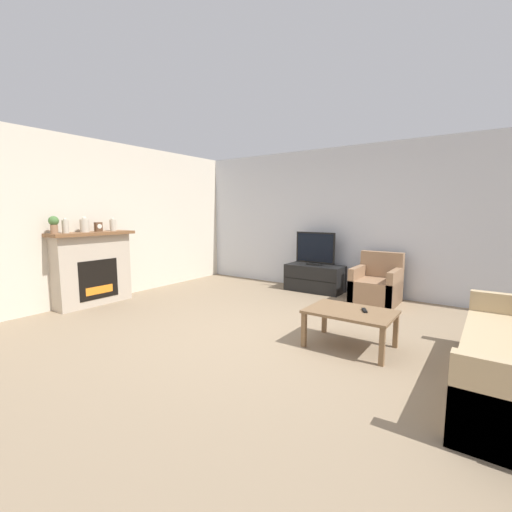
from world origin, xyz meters
name	(u,v)px	position (x,y,z in m)	size (l,w,h in m)	color
ground_plane	(255,338)	(0.00, 0.00, 0.00)	(24.00, 24.00, 0.00)	#89755B
wall_back	(347,220)	(0.00, 2.99, 1.35)	(12.00, 0.06, 2.70)	silver
wall_left	(99,221)	(-3.24, 0.00, 1.35)	(0.06, 12.00, 2.70)	beige
fireplace	(93,268)	(-3.05, -0.27, 0.60)	(0.45, 1.30, 1.19)	#B7A893
mantel_vase_left	(65,226)	(-3.03, -0.66, 1.29)	(0.10, 0.10, 0.23)	beige
mantel_vase_centre_left	(84,225)	(-3.03, -0.37, 1.30)	(0.14, 0.14, 0.25)	beige
mantel_vase_right	(113,225)	(-3.03, 0.12, 1.29)	(0.10, 0.10, 0.22)	beige
mantel_clock	(98,227)	(-3.03, -0.14, 1.26)	(0.08, 0.11, 0.15)	brown
potted_plant	(54,224)	(-3.03, -0.82, 1.34)	(0.14, 0.14, 0.26)	#936B4C
tv_stand	(315,278)	(-0.49, 2.67, 0.25)	(1.08, 0.50, 0.50)	black
tv	(315,250)	(-0.49, 2.67, 0.80)	(0.78, 0.18, 0.63)	black
armchair	(376,286)	(0.73, 2.47, 0.28)	(0.70, 0.76, 0.83)	#937051
coffee_table	(350,315)	(1.03, 0.38, 0.37)	(0.93, 0.64, 0.42)	brown
remote	(364,310)	(1.16, 0.44, 0.43)	(0.10, 0.15, 0.02)	black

